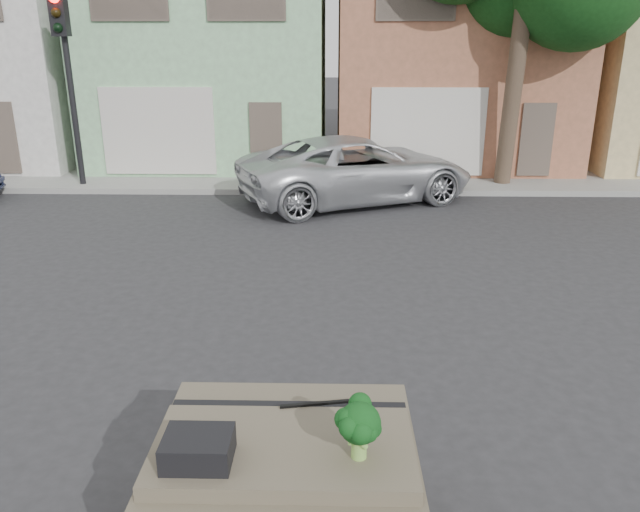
{
  "coord_description": "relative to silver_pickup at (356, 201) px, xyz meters",
  "views": [
    {
      "loc": [
        0.35,
        -6.99,
        3.94
      ],
      "look_at": [
        0.19,
        0.5,
        1.3
      ],
      "focal_mm": 35.0,
      "sensor_mm": 36.0,
      "label": 1
    }
  ],
  "objects": [
    {
      "name": "ground_plane",
      "position": [
        -0.94,
        -8.41,
        0.0
      ],
      "size": [
        120.0,
        120.0,
        0.0
      ],
      "primitive_type": "plane",
      "color": "#303033",
      "rests_on": "ground"
    },
    {
      "name": "sidewalk",
      "position": [
        -0.94,
        2.09,
        0.07
      ],
      "size": [
        40.0,
        3.0,
        0.15
      ],
      "primitive_type": "cube",
      "color": "gray",
      "rests_on": "ground"
    },
    {
      "name": "townhouse_mint",
      "position": [
        -4.44,
        6.09,
        3.77
      ],
      "size": [
        7.2,
        8.2,
        7.55
      ],
      "primitive_type": "cube",
      "color": "#96D099",
      "rests_on": "ground"
    },
    {
      "name": "townhouse_tan",
      "position": [
        3.06,
        6.09,
        3.77
      ],
      "size": [
        7.2,
        8.2,
        7.55
      ],
      "primitive_type": "cube",
      "color": "#A76649",
      "rests_on": "ground"
    },
    {
      "name": "silver_pickup",
      "position": [
        0.0,
        0.0,
        0.0
      ],
      "size": [
        6.47,
        4.84,
        1.63
      ],
      "primitive_type": "imported",
      "rotation": [
        0.0,
        0.0,
        1.98
      ],
      "color": "silver",
      "rests_on": "ground"
    },
    {
      "name": "traffic_signal",
      "position": [
        -7.44,
        1.09,
        2.55
      ],
      "size": [
        0.4,
        0.4,
        5.1
      ],
      "primitive_type": "cube",
      "color": "black",
      "rests_on": "ground"
    },
    {
      "name": "tree_near",
      "position": [
        4.06,
        1.39,
        4.25
      ],
      "size": [
        4.4,
        4.0,
        8.5
      ],
      "primitive_type": "cube",
      "color": "#133E13",
      "rests_on": "ground"
    },
    {
      "name": "car_dashboard",
      "position": [
        -0.94,
        -11.41,
        0.56
      ],
      "size": [
        2.0,
        1.8,
        1.12
      ],
      "primitive_type": "cube",
      "color": "brown",
      "rests_on": "ground"
    },
    {
      "name": "instrument_hump",
      "position": [
        -1.52,
        -11.76,
        1.22
      ],
      "size": [
        0.48,
        0.38,
        0.2
      ],
      "primitive_type": "cube",
      "color": "black",
      "rests_on": "car_dashboard"
    },
    {
      "name": "wiper_arm",
      "position": [
        -0.66,
        -11.03,
        1.13
      ],
      "size": [
        0.69,
        0.15,
        0.02
      ],
      "primitive_type": "cube",
      "rotation": [
        0.0,
        0.0,
        0.17
      ],
      "color": "black",
      "rests_on": "car_dashboard"
    },
    {
      "name": "broccoli",
      "position": [
        -0.39,
        -11.7,
        1.34
      ],
      "size": [
        0.42,
        0.42,
        0.44
      ],
      "primitive_type": "cube",
      "rotation": [
        0.0,
        0.0,
        2.94
      ],
      "color": "#0D3811",
      "rests_on": "car_dashboard"
    }
  ]
}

